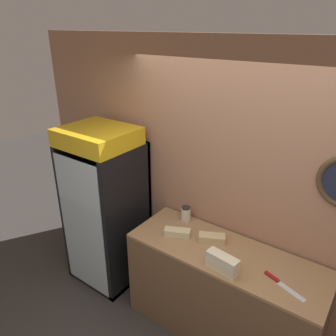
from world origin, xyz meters
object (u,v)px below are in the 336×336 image
(sandwich_flat_right, at_px, (212,238))
(chefs_knife, at_px, (278,282))
(beverage_cooler, at_px, (108,198))
(sandwich_flat_left, at_px, (177,232))
(condiment_jar, at_px, (186,214))
(sandwich_stack_middle, at_px, (223,259))
(sandwich_stack_bottom, at_px, (222,267))

(sandwich_flat_right, xyz_separation_m, chefs_knife, (0.68, -0.16, -0.03))
(beverage_cooler, height_order, sandwich_flat_right, beverage_cooler)
(sandwich_flat_left, distance_m, condiment_jar, 0.29)
(condiment_jar, bearing_deg, sandwich_flat_right, -22.40)
(sandwich_stack_middle, distance_m, chefs_knife, 0.45)
(chefs_knife, xyz_separation_m, condiment_jar, (-1.07, 0.32, 0.06))
(chefs_knife, relative_size, condiment_jar, 2.41)
(sandwich_stack_middle, bearing_deg, beverage_cooler, 171.30)
(beverage_cooler, bearing_deg, sandwich_stack_middle, -8.70)
(sandwich_stack_middle, relative_size, chefs_knife, 0.79)
(sandwich_stack_bottom, xyz_separation_m, sandwich_flat_right, (-0.26, 0.29, -0.00))
(sandwich_stack_bottom, distance_m, sandwich_flat_right, 0.39)
(beverage_cooler, height_order, sandwich_flat_left, beverage_cooler)
(beverage_cooler, xyz_separation_m, condiment_jar, (0.88, 0.22, 0.01))
(sandwich_flat_right, relative_size, chefs_knife, 0.74)
(sandwich_stack_bottom, distance_m, sandwich_stack_middle, 0.07)
(sandwich_stack_bottom, relative_size, sandwich_stack_middle, 1.00)
(beverage_cooler, height_order, chefs_knife, beverage_cooler)
(sandwich_stack_middle, relative_size, condiment_jar, 1.90)
(sandwich_stack_bottom, height_order, sandwich_flat_right, sandwich_stack_bottom)
(sandwich_stack_middle, xyz_separation_m, sandwich_flat_left, (-0.57, 0.18, -0.08))
(beverage_cooler, xyz_separation_m, sandwich_stack_middle, (1.53, -0.23, 0.05))
(sandwich_stack_middle, relative_size, sandwich_flat_left, 1.08)
(chefs_knife, bearing_deg, sandwich_flat_left, 177.33)
(beverage_cooler, distance_m, sandwich_stack_bottom, 1.55)
(sandwich_stack_bottom, bearing_deg, sandwich_stack_middle, 180.00)
(sandwich_flat_right, distance_m, condiment_jar, 0.43)
(sandwich_stack_middle, distance_m, sandwich_flat_right, 0.40)
(sandwich_stack_bottom, distance_m, chefs_knife, 0.44)
(sandwich_flat_left, bearing_deg, sandwich_stack_bottom, -17.82)
(sandwich_flat_right, bearing_deg, condiment_jar, 157.60)
(sandwich_stack_bottom, height_order, sandwich_flat_left, sandwich_stack_bottom)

